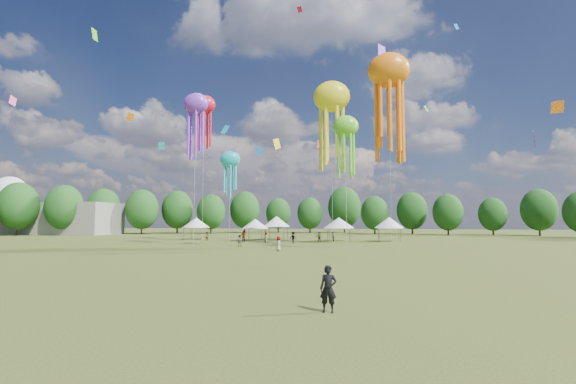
# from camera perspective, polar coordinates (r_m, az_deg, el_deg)

# --- Properties ---
(ground) EXTENTS (300.00, 300.00, 0.00)m
(ground) POSITION_cam_1_polar(r_m,az_deg,el_deg) (21.03, -18.31, -13.72)
(ground) COLOR #384416
(ground) RESTS_ON ground
(observer_main) EXTENTS (0.68, 0.46, 1.83)m
(observer_main) POSITION_cam_1_polar(r_m,az_deg,el_deg) (16.16, 5.79, -13.60)
(observer_main) COLOR black
(observer_main) RESTS_ON ground
(spectator_near) EXTENTS (0.78, 0.61, 1.60)m
(spectator_near) POSITION_cam_1_polar(r_m,az_deg,el_deg) (55.13, -6.96, -6.95)
(spectator_near) COLOR gray
(spectator_near) RESTS_ON ground
(spectators_far) EXTENTS (22.43, 23.50, 1.92)m
(spectators_far) POSITION_cam_1_polar(r_m,az_deg,el_deg) (63.61, -0.28, -6.54)
(spectators_far) COLOR gray
(spectators_far) RESTS_ON ground
(festival_tents) EXTENTS (40.46, 9.02, 4.39)m
(festival_tents) POSITION_cam_1_polar(r_m,az_deg,el_deg) (72.08, 0.36, -4.41)
(festival_tents) COLOR #47474C
(festival_tents) RESTS_ON ground
(show_kites) EXTENTS (35.65, 17.62, 27.48)m
(show_kites) POSITION_cam_1_polar(r_m,az_deg,el_deg) (59.14, 4.45, 11.68)
(show_kites) COLOR purple
(show_kites) RESTS_ON ground
(small_kites) EXTENTS (78.07, 56.79, 46.91)m
(small_kites) POSITION_cam_1_polar(r_m,az_deg,el_deg) (63.95, 1.35, 20.06)
(small_kites) COLOR purple
(small_kites) RESTS_ON ground
(treeline) EXTENTS (201.57, 95.24, 13.43)m
(treeline) POSITION_cam_1_polar(r_m,az_deg,el_deg) (81.94, 0.81, -2.01)
(treeline) COLOR #38281C
(treeline) RESTS_ON ground
(hangar) EXTENTS (40.00, 12.00, 8.00)m
(hangar) POSITION_cam_1_polar(r_m,az_deg,el_deg) (121.84, -31.81, -3.27)
(hangar) COLOR gray
(hangar) RESTS_ON ground
(radome) EXTENTS (9.00, 9.00, 16.00)m
(radome) POSITION_cam_1_polar(r_m,az_deg,el_deg) (137.41, -34.97, -0.67)
(radome) COLOR white
(radome) RESTS_ON ground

